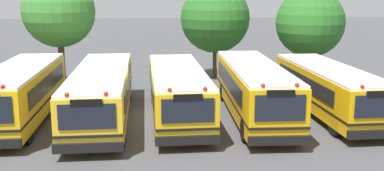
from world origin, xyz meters
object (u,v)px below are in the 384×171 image
object	(u,v)px
school_bus_3	(178,91)
tree_3	(309,23)
school_bus_1	(21,92)
school_bus_5	(328,88)
tree_2	(213,16)
school_bus_2	(102,92)
tree_1	(59,10)
school_bus_4	(254,88)

from	to	relation	value
school_bus_3	tree_3	bearing A→B (deg)	-140.88
school_bus_1	tree_3	xyz separation A→B (m)	(16.45, 7.77, 2.53)
school_bus_5	tree_3	bearing A→B (deg)	-102.43
school_bus_5	tree_2	xyz separation A→B (m)	(-4.47, 10.26, 2.99)
school_bus_5	tree_3	size ratio (longest dim) A/B	1.61
school_bus_1	school_bus_2	bearing A→B (deg)	-178.60
tree_2	tree_3	bearing A→B (deg)	-22.92
school_bus_1	tree_3	bearing A→B (deg)	-155.27
school_bus_2	tree_1	bearing A→B (deg)	-68.42
school_bus_3	school_bus_4	bearing A→B (deg)	176.52
school_bus_2	tree_1	size ratio (longest dim) A/B	1.61
school_bus_2	school_bus_5	distance (m)	11.18
tree_3	school_bus_4	bearing A→B (deg)	-124.28
school_bus_5	tree_1	size ratio (longest dim) A/B	1.42
school_bus_3	tree_2	world-z (taller)	tree_2
school_bus_1	tree_2	size ratio (longest dim) A/B	1.48
school_bus_4	tree_1	xyz separation A→B (m)	(-10.73, 8.38, 3.48)
school_bus_2	tree_2	xyz separation A→B (m)	(6.71, 10.19, 2.96)
school_bus_1	school_bus_3	size ratio (longest dim) A/B	0.95
school_bus_5	tree_3	xyz separation A→B (m)	(1.54, 7.72, 2.65)
school_bus_3	school_bus_5	bearing A→B (deg)	178.82
school_bus_3	school_bus_4	xyz separation A→B (m)	(3.71, -0.14, 0.08)
tree_3	school_bus_5	bearing A→B (deg)	-101.27
school_bus_5	tree_1	world-z (taller)	tree_1
school_bus_2	school_bus_1	bearing A→B (deg)	1.04
tree_2	tree_3	xyz separation A→B (m)	(6.01, -2.54, -0.34)
school_bus_3	tree_2	bearing A→B (deg)	-107.97
school_bus_4	tree_2	size ratio (longest dim) A/B	1.61
tree_2	tree_3	distance (m)	6.53
school_bus_5	school_bus_2	bearing A→B (deg)	-1.53
tree_1	tree_3	size ratio (longest dim) A/B	1.14
school_bus_1	school_bus_3	distance (m)	7.37
tree_1	school_bus_2	bearing A→B (deg)	-67.50
school_bus_2	school_bus_5	xyz separation A→B (m)	(11.18, -0.07, -0.03)
tree_1	tree_2	distance (m)	10.31
school_bus_5	tree_2	bearing A→B (deg)	-67.63
school_bus_5	tree_1	distance (m)	17.10
school_bus_3	tree_3	size ratio (longest dim) A/B	1.64
tree_1	tree_3	world-z (taller)	tree_1
school_bus_2	school_bus_3	xyz separation A→B (m)	(3.64, -0.09, -0.00)
tree_1	tree_3	xyz separation A→B (m)	(16.10, -0.50, -0.94)
school_bus_4	tree_1	size ratio (longest dim) A/B	1.50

